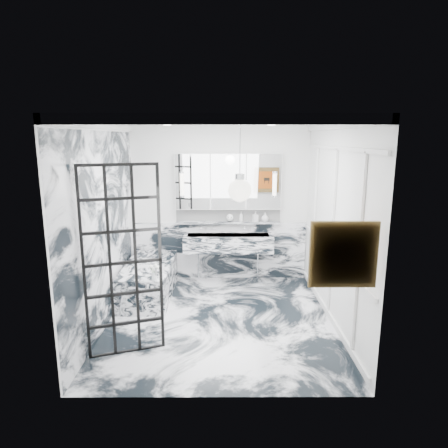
{
  "coord_description": "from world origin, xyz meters",
  "views": [
    {
      "loc": [
        0.05,
        -5.4,
        2.59
      ],
      "look_at": [
        0.07,
        0.5,
        1.31
      ],
      "focal_mm": 32.0,
      "sensor_mm": 36.0,
      "label": 1
    }
  ],
  "objects_px": {
    "trough_sink": "(228,243)",
    "bathtub": "(149,280)",
    "crittall_door": "(123,263)",
    "mirror_cabinet": "(228,182)"
  },
  "relations": [
    {
      "from": "mirror_cabinet",
      "to": "bathtub",
      "type": "distance_m",
      "value": 2.2
    },
    {
      "from": "crittall_door",
      "to": "trough_sink",
      "type": "height_order",
      "value": "crittall_door"
    },
    {
      "from": "bathtub",
      "to": "mirror_cabinet",
      "type": "bearing_deg",
      "value": 32.06
    },
    {
      "from": "crittall_door",
      "to": "bathtub",
      "type": "height_order",
      "value": "crittall_door"
    },
    {
      "from": "mirror_cabinet",
      "to": "crittall_door",
      "type": "bearing_deg",
      "value": -115.76
    },
    {
      "from": "trough_sink",
      "to": "bathtub",
      "type": "height_order",
      "value": "trough_sink"
    },
    {
      "from": "mirror_cabinet",
      "to": "bathtub",
      "type": "xyz_separation_m",
      "value": [
        -1.32,
        -0.83,
        -1.54
      ]
    },
    {
      "from": "crittall_door",
      "to": "mirror_cabinet",
      "type": "bearing_deg",
      "value": 45.92
    },
    {
      "from": "crittall_door",
      "to": "mirror_cabinet",
      "type": "relative_size",
      "value": 1.21
    },
    {
      "from": "trough_sink",
      "to": "bathtub",
      "type": "distance_m",
      "value": 1.55
    }
  ]
}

